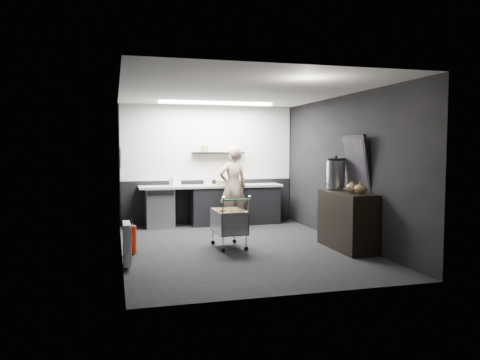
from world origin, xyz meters
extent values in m
plane|color=black|center=(0.00, 0.00, 0.00)|extent=(5.50, 5.50, 0.00)
plane|color=silver|center=(0.00, 0.00, 2.70)|extent=(5.50, 5.50, 0.00)
plane|color=black|center=(0.00, 2.75, 1.35)|extent=(5.50, 0.00, 5.50)
plane|color=black|center=(0.00, -2.75, 1.35)|extent=(5.50, 0.00, 5.50)
plane|color=black|center=(-2.00, 0.00, 1.35)|extent=(0.00, 5.50, 5.50)
plane|color=black|center=(2.00, 0.00, 1.35)|extent=(0.00, 5.50, 5.50)
cube|color=silver|center=(0.00, 2.73, 1.85)|extent=(3.95, 0.02, 1.70)
cube|color=black|center=(0.00, 2.73, 0.50)|extent=(3.95, 0.02, 1.00)
cube|color=black|center=(0.20, 2.62, 1.62)|extent=(1.20, 0.22, 0.04)
cylinder|color=white|center=(1.40, 2.72, 2.15)|extent=(0.20, 0.03, 0.20)
cube|color=white|center=(-1.98, 1.30, 1.55)|extent=(0.02, 0.30, 0.40)
cube|color=red|center=(-1.98, 1.30, 1.62)|extent=(0.02, 0.22, 0.10)
cube|color=white|center=(-1.94, -0.90, 0.35)|extent=(0.10, 0.50, 0.60)
cube|color=white|center=(0.00, 1.85, 2.67)|extent=(2.40, 0.20, 0.04)
cube|color=black|center=(0.55, 2.42, 0.42)|extent=(2.00, 0.56, 0.85)
cube|color=#AFAFAA|center=(0.00, 2.42, 0.88)|extent=(3.20, 0.60, 0.05)
cube|color=#9EA0A5|center=(-1.15, 2.42, 0.42)|extent=(0.60, 0.58, 0.85)
cube|color=black|center=(-1.15, 2.12, 0.78)|extent=(0.56, 0.02, 0.10)
imported|color=beige|center=(0.39, 1.97, 0.89)|extent=(0.71, 0.53, 1.78)
cube|color=silver|center=(-0.18, 0.00, 0.27)|extent=(0.52, 0.77, 0.02)
cube|color=silver|center=(-0.42, 0.00, 0.46)|extent=(0.06, 0.75, 0.40)
cube|color=silver|center=(0.05, 0.00, 0.46)|extent=(0.06, 0.75, 0.40)
cube|color=silver|center=(-0.18, -0.37, 0.46)|extent=(0.49, 0.04, 0.40)
cube|color=silver|center=(-0.18, 0.36, 0.46)|extent=(0.49, 0.04, 0.40)
cylinder|color=silver|center=(-0.39, -0.34, 0.15)|extent=(0.02, 0.02, 0.26)
cylinder|color=silver|center=(0.02, -0.34, 0.15)|extent=(0.02, 0.02, 0.26)
cylinder|color=silver|center=(-0.39, 0.33, 0.15)|extent=(0.02, 0.02, 0.26)
cylinder|color=silver|center=(0.02, 0.33, 0.15)|extent=(0.02, 0.02, 0.26)
cylinder|color=green|center=(-0.18, -0.43, 0.88)|extent=(0.49, 0.06, 0.03)
cube|color=brown|center=(-0.29, 0.09, 0.45)|extent=(0.23, 0.28, 0.34)
cube|color=brown|center=(-0.06, -0.11, 0.43)|extent=(0.21, 0.26, 0.30)
cylinder|color=black|center=(-0.39, -0.34, 0.04)|extent=(0.07, 0.03, 0.07)
cylinder|color=black|center=(-0.39, 0.33, 0.04)|extent=(0.07, 0.03, 0.07)
cylinder|color=black|center=(0.02, -0.34, 0.04)|extent=(0.07, 0.03, 0.07)
cylinder|color=black|center=(0.02, 0.33, 0.04)|extent=(0.07, 0.03, 0.07)
cube|color=black|center=(1.73, -0.64, 0.49)|extent=(0.49, 1.31, 0.98)
cylinder|color=silver|center=(1.73, -0.21, 1.26)|extent=(0.33, 0.33, 0.50)
cylinder|color=black|center=(1.73, -0.21, 1.53)|extent=(0.33, 0.33, 0.04)
sphere|color=black|center=(1.73, -0.21, 1.57)|extent=(0.05, 0.05, 0.05)
ellipsoid|color=brown|center=(1.73, -0.81, 1.07)|extent=(0.20, 0.20, 0.16)
ellipsoid|color=brown|center=(1.73, -1.08, 1.07)|extent=(0.20, 0.20, 0.16)
cube|color=black|center=(1.94, -0.59, 1.48)|extent=(0.22, 0.77, 0.98)
cube|color=black|center=(1.92, -0.59, 1.48)|extent=(0.16, 0.66, 0.84)
cylinder|color=red|center=(-1.85, -0.11, 0.25)|extent=(0.17, 0.17, 0.45)
cone|color=black|center=(-1.85, -0.11, 0.50)|extent=(0.11, 0.11, 0.07)
cylinder|color=black|center=(-1.85, -0.11, 0.55)|extent=(0.03, 0.03, 0.07)
cube|color=olive|center=(0.38, 2.37, 0.96)|extent=(0.63, 0.53, 0.11)
cylinder|color=white|center=(-0.08, 2.42, 0.99)|extent=(0.19, 0.19, 0.19)
cube|color=white|center=(-0.82, 2.37, 0.99)|extent=(0.25, 0.23, 0.18)
camera|label=1|loc=(-2.09, -7.82, 1.75)|focal=35.00mm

